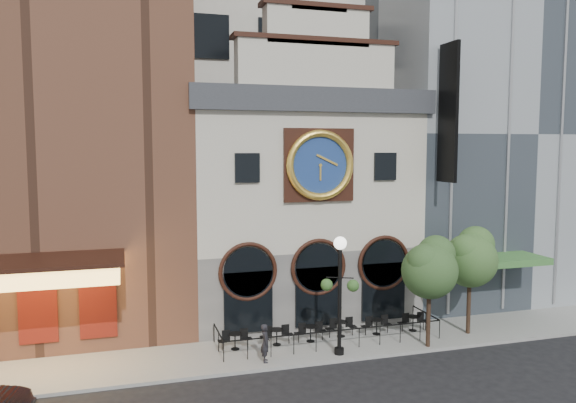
% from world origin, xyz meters
% --- Properties ---
extents(ground, '(120.00, 120.00, 0.00)m').
position_xyz_m(ground, '(0.00, 0.00, 0.00)').
color(ground, black).
rests_on(ground, ground).
extents(sidewalk, '(44.00, 5.00, 0.15)m').
position_xyz_m(sidewalk, '(0.00, 2.50, 0.07)').
color(sidewalk, gray).
rests_on(sidewalk, ground).
extents(clock_building, '(12.60, 8.78, 18.65)m').
position_xyz_m(clock_building, '(0.00, 7.82, 6.69)').
color(clock_building, '#605E5B').
rests_on(clock_building, ground).
extents(theater_building, '(14.00, 15.60, 25.00)m').
position_xyz_m(theater_building, '(-13.00, 9.96, 12.60)').
color(theater_building, brown).
rests_on(theater_building, ground).
extents(retail_building, '(14.00, 14.40, 20.00)m').
position_xyz_m(retail_building, '(12.99, 9.99, 10.14)').
color(retail_building, gray).
rests_on(retail_building, ground).
extents(office_tower, '(20.00, 16.00, 40.00)m').
position_xyz_m(office_tower, '(0.00, 20.00, 20.00)').
color(office_tower, beige).
rests_on(office_tower, ground).
extents(cafe_railing, '(10.60, 2.60, 0.90)m').
position_xyz_m(cafe_railing, '(0.00, 2.50, 0.60)').
color(cafe_railing, black).
rests_on(cafe_railing, sidewalk).
extents(bistro_0, '(1.58, 0.68, 0.90)m').
position_xyz_m(bistro_0, '(-4.53, 2.57, 0.61)').
color(bistro_0, black).
rests_on(bistro_0, sidewalk).
extents(bistro_1, '(1.58, 0.68, 0.90)m').
position_xyz_m(bistro_1, '(-2.53, 2.58, 0.61)').
color(bistro_1, black).
rests_on(bistro_1, sidewalk).
extents(bistro_2, '(1.58, 0.68, 0.90)m').
position_xyz_m(bistro_2, '(-0.86, 2.57, 0.61)').
color(bistro_2, black).
rests_on(bistro_2, sidewalk).
extents(bistro_3, '(1.58, 0.68, 0.90)m').
position_xyz_m(bistro_3, '(0.81, 2.82, 0.61)').
color(bistro_3, black).
rests_on(bistro_3, sidewalk).
extents(bistro_4, '(1.58, 0.68, 0.90)m').
position_xyz_m(bistro_4, '(2.63, 2.63, 0.61)').
color(bistro_4, black).
rests_on(bistro_4, sidewalk).
extents(bistro_5, '(1.58, 0.68, 0.90)m').
position_xyz_m(bistro_5, '(4.63, 2.59, 0.61)').
color(bistro_5, black).
rests_on(bistro_5, sidewalk).
extents(pedestrian, '(0.50, 0.67, 1.67)m').
position_xyz_m(pedestrian, '(-3.56, 0.72, 0.99)').
color(pedestrian, black).
rests_on(pedestrian, sidewalk).
extents(lamppost, '(1.60, 1.03, 5.35)m').
position_xyz_m(lamppost, '(-0.15, 0.65, 3.46)').
color(lamppost, black).
rests_on(lamppost, sidewalk).
extents(tree_left, '(2.69, 2.59, 5.18)m').
position_xyz_m(tree_left, '(4.24, 0.43, 3.95)').
color(tree_left, '#382619').
rests_on(tree_left, sidewalk).
extents(tree_right, '(2.78, 2.67, 5.34)m').
position_xyz_m(tree_right, '(7.15, 1.52, 4.07)').
color(tree_right, '#382619').
rests_on(tree_right, sidewalk).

